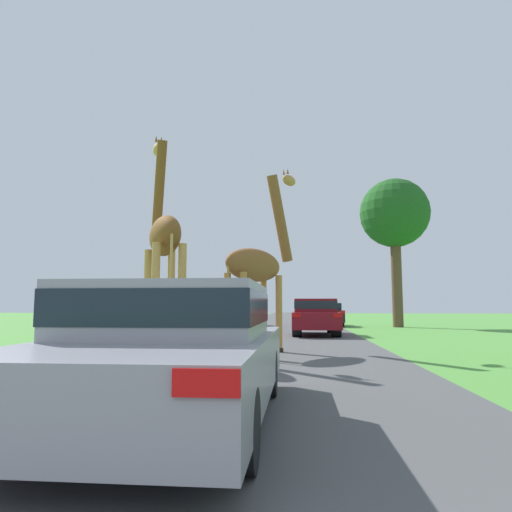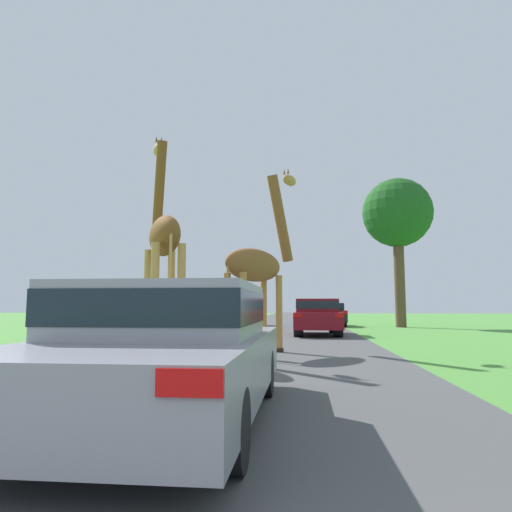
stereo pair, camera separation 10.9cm
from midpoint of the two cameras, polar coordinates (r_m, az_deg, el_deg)
name	(u,v)px [view 1 (the left image)]	position (r m, az deg, el deg)	size (l,w,h in m)	color
road	(281,325)	(29.71, 3.07, -8.55)	(6.97, 120.00, 0.00)	#4C4C4F
giraffe_near_road	(259,264)	(11.62, 0.07, -1.02)	(1.93, 2.72, 5.05)	#B77F3D
giraffe_companion	(164,243)	(10.63, -11.74, 1.61)	(1.62, 2.73, 5.60)	tan
car_lead_maroon	(173,348)	(4.87, -10.95, -11.20)	(1.99, 4.59, 1.39)	gray
car_queue_right	(203,321)	(15.05, -6.80, -8.02)	(1.86, 4.22, 1.32)	silver
car_queue_left	(315,316)	(19.03, 7.23, -7.41)	(1.86, 4.20, 1.47)	maroon
car_far_ahead	(246,314)	(26.48, -1.42, -7.30)	(1.80, 4.59, 1.32)	#144C28
car_verge_right	(326,314)	(27.72, 8.62, -7.15)	(1.86, 4.08, 1.35)	black
tree_centre_back	(395,215)	(27.63, 16.82, 4.95)	(3.97, 3.97, 8.53)	brown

